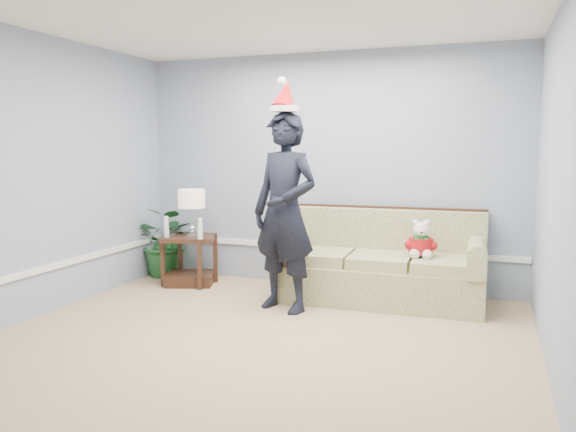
# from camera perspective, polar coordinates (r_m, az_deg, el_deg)

# --- Properties ---
(room_shell) EXTENTS (4.54, 5.04, 2.74)m
(room_shell) POSITION_cam_1_polar(r_m,az_deg,el_deg) (4.20, -5.68, 3.24)
(room_shell) COLOR tan
(room_shell) RESTS_ON ground
(wainscot_trim) EXTENTS (4.49, 4.99, 0.06)m
(wainscot_trim) POSITION_cam_1_polar(r_m,az_deg,el_deg) (5.91, -10.94, -4.58)
(wainscot_trim) COLOR white
(wainscot_trim) RESTS_ON room_shell
(sofa) EXTENTS (2.10, 0.95, 0.97)m
(sofa) POSITION_cam_1_polar(r_m,az_deg,el_deg) (6.07, 9.58, -5.25)
(sofa) COLOR #52642F
(sofa) RESTS_ON room_shell
(side_table) EXTENTS (0.74, 0.68, 0.58)m
(side_table) POSITION_cam_1_polar(r_m,az_deg,el_deg) (6.79, -9.96, -4.97)
(side_table) COLOR #3B1D15
(side_table) RESTS_ON room_shell
(table_lamp) EXTENTS (0.31, 0.31, 0.56)m
(table_lamp) POSITION_cam_1_polar(r_m,az_deg,el_deg) (6.60, -9.77, 1.55)
(table_lamp) COLOR silver
(table_lamp) RESTS_ON side_table
(candle_pair) EXTENTS (0.51, 0.06, 0.24)m
(candle_pair) POSITION_cam_1_polar(r_m,az_deg,el_deg) (6.56, -10.62, -1.25)
(candle_pair) COLOR silver
(candle_pair) RESTS_ON side_table
(houseplant) EXTENTS (0.82, 0.72, 0.89)m
(houseplant) POSITION_cam_1_polar(r_m,az_deg,el_deg) (7.24, -12.12, -2.53)
(houseplant) COLOR #1A5325
(houseplant) RESTS_ON room_shell
(man) EXTENTS (0.83, 0.66, 1.97)m
(man) POSITION_cam_1_polar(r_m,az_deg,el_deg) (5.53, -0.33, 0.39)
(man) COLOR black
(man) RESTS_ON room_shell
(santa_hat) EXTENTS (0.35, 0.38, 0.34)m
(santa_hat) POSITION_cam_1_polar(r_m,az_deg,el_deg) (5.53, -0.28, 11.99)
(santa_hat) COLOR silver
(santa_hat) RESTS_ON man
(teddy_bear) EXTENTS (0.27, 0.29, 0.39)m
(teddy_bear) POSITION_cam_1_polar(r_m,az_deg,el_deg) (5.86, 13.33, -2.73)
(teddy_bear) COLOR silver
(teddy_bear) RESTS_ON sofa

